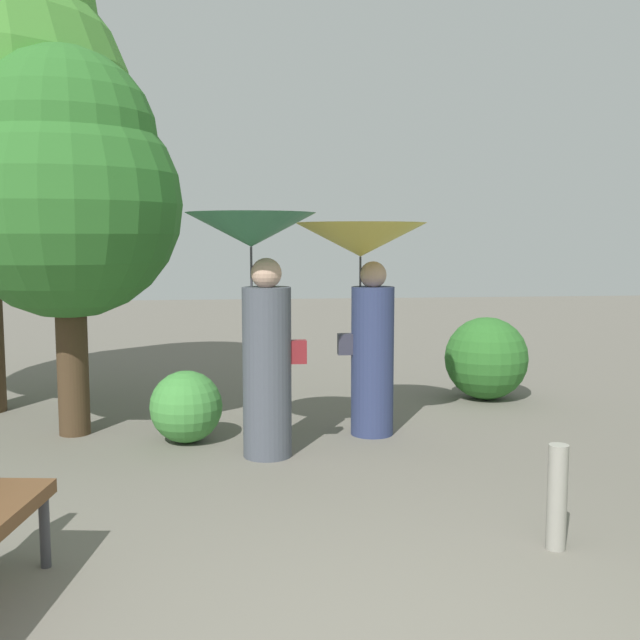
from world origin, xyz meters
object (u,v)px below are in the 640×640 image
person_left (258,292)px  person_right (365,280)px  tree_near_left (66,185)px  path_marker_post (557,497)px

person_left → person_right: 1.19m
person_left → tree_near_left: bearing=61.1°
person_right → path_marker_post: size_ratio=3.12×
person_left → path_marker_post: size_ratio=3.23×
person_right → path_marker_post: (0.70, -2.76, -1.16)m
person_left → person_right: person_left is taller
person_right → path_marker_post: bearing=-166.3°
person_left → path_marker_post: person_left is taller
person_left → path_marker_post: 2.97m
person_left → tree_near_left: size_ratio=0.58×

